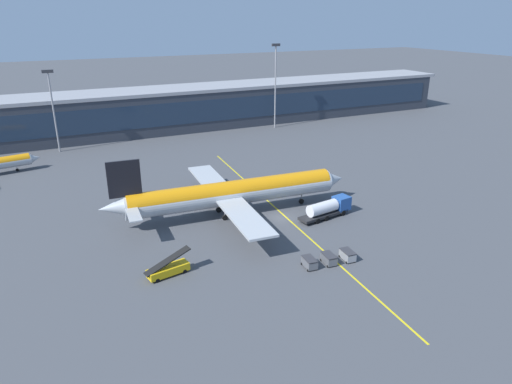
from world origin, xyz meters
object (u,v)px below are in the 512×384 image
object	(u,v)px
belt_loader	(168,269)
baggage_cart_0	(309,262)
fuel_tanker	(328,208)
baggage_cart_2	(348,255)
main_airliner	(232,193)
baggage_cart_1	(329,259)

from	to	relation	value
belt_loader	baggage_cart_0	xyz separation A→B (m)	(19.18, -6.82, -0.21)
fuel_tanker	baggage_cart_2	world-z (taller)	fuel_tanker
fuel_tanker	belt_loader	xyz separation A→B (m)	(-31.91, -7.19, -0.76)
belt_loader	baggage_cart_2	size ratio (longest dim) A/B	2.53
main_airliner	baggage_cart_1	distance (m)	23.86
main_airliner	fuel_tanker	size ratio (longest dim) A/B	4.22
fuel_tanker	baggage_cart_1	xyz separation A→B (m)	(-9.55, -14.30, -0.96)
baggage_cart_2	baggage_cart_1	bearing A→B (deg)	174.83
fuel_tanker	baggage_cart_2	xyz separation A→B (m)	(-6.36, -14.59, -0.96)
fuel_tanker	baggage_cart_0	world-z (taller)	fuel_tanker
fuel_tanker	main_airliner	bearing A→B (deg)	150.74
main_airliner	baggage_cart_0	size ratio (longest dim) A/B	16.78
baggage_cart_0	baggage_cart_2	xyz separation A→B (m)	(6.37, -0.58, 0.00)
main_airliner	belt_loader	bearing A→B (deg)	-136.44
fuel_tanker	baggage_cart_0	bearing A→B (deg)	-132.26
baggage_cart_2	belt_loader	bearing A→B (deg)	163.85
main_airliner	baggage_cart_2	world-z (taller)	main_airliner
belt_loader	baggage_cart_1	xyz separation A→B (m)	(22.36, -7.11, -0.21)
main_airliner	belt_loader	xyz separation A→B (m)	(-16.59, -15.78, -3.31)
fuel_tanker	baggage_cart_1	distance (m)	17.23
main_airliner	baggage_cart_2	size ratio (longest dim) A/B	16.78
main_airliner	baggage_cart_2	xyz separation A→B (m)	(8.96, -23.18, -3.52)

